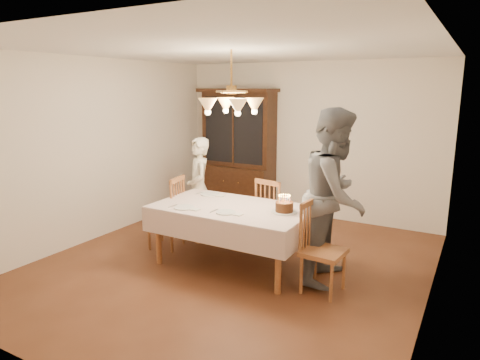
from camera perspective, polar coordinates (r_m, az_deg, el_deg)
The scene contains 14 objects.
ground at distance 5.48m, azimuth -1.05°, elevation -11.19°, with size 5.00×5.00×0.00m, color #552B18.
room_shell at distance 5.06m, azimuth -1.12°, elevation 5.47°, with size 5.00×5.00×5.00m.
dining_table at distance 5.24m, azimuth -1.08°, elevation -4.32°, with size 1.90×1.10×0.76m.
china_hutch at distance 7.66m, azimuth -0.23°, elevation 3.71°, with size 1.38×0.54×2.16m.
chair_far_side at distance 5.83m, azimuth 4.68°, elevation -5.12°, with size 0.52×0.50×1.00m.
chair_left_end at distance 6.00m, azimuth -9.78°, elevation -4.64°, with size 0.50×0.52×1.00m.
chair_right_end at distance 4.74m, azimuth 10.95°, elevation -9.49°, with size 0.45×0.47×1.00m.
elderly_woman at distance 6.24m, azimuth -5.49°, elevation -1.12°, with size 0.54×0.35×1.48m, color beige.
adult_in_grey at distance 4.91m, azimuth 12.55°, elevation -2.12°, with size 0.96×0.75×1.97m, color slate.
birthday_cake at distance 4.98m, azimuth 5.92°, elevation -3.68°, with size 0.30×0.30×0.21m.
place_setting_near_left at distance 5.19m, azimuth -7.38°, elevation -3.67°, with size 0.39×0.24×0.02m.
place_setting_near_right at distance 4.95m, azimuth -1.78°, elevation -4.35°, with size 0.38×0.23×0.02m.
place_setting_far_left at distance 5.79m, azimuth -3.95°, elevation -1.91°, with size 0.40×0.25×0.02m.
chandelier at distance 5.03m, azimuth -1.14°, elevation 9.95°, with size 0.62×0.62×0.73m.
Camera 1 is at (2.57, -4.32, 2.18)m, focal length 32.00 mm.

